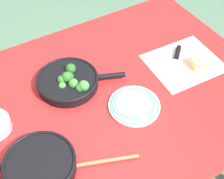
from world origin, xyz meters
name	(u,v)px	position (x,y,z in m)	size (l,w,h in m)	color
ground_plane	(112,176)	(0.00, 0.00, 0.00)	(14.00, 14.00, 0.00)	#51755B
dining_table_red	(112,104)	(0.00, 0.00, 0.70)	(1.34, 1.01, 0.77)	red
skillet_broccoli	(69,81)	(0.14, -0.13, 0.80)	(0.37, 0.27, 0.08)	black
skillet_eggs	(39,165)	(0.39, 0.18, 0.80)	(0.35, 0.25, 0.06)	black
wooden_spoon	(78,165)	(0.28, 0.24, 0.78)	(0.34, 0.15, 0.02)	#996B42
parchment_sheet	(184,63)	(-0.38, 0.01, 0.77)	(0.34, 0.29, 0.00)	beige
grater_knife	(176,58)	(-0.36, -0.02, 0.78)	(0.19, 0.18, 0.02)	silver
cheese_block	(200,63)	(-0.43, 0.06, 0.79)	(0.09, 0.08, 0.04)	#EFD67A
dinner_plate_stack	(134,105)	(-0.04, 0.11, 0.78)	(0.21, 0.21, 0.03)	silver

